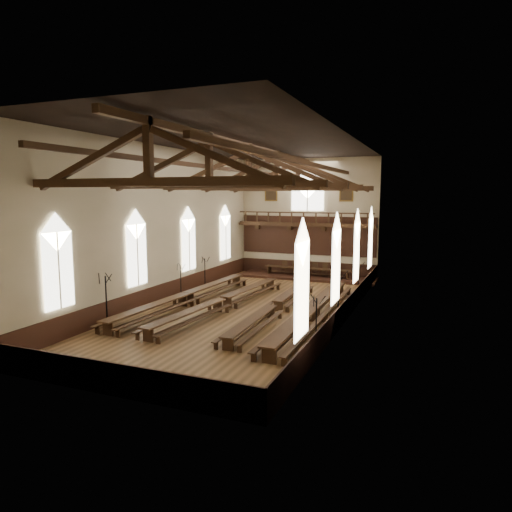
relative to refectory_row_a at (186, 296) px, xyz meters
The scene contains 21 objects.
ground 4.16m from the refectory_row_a, ahead, with size 26.00×26.00×0.00m, color brown.
room_walls 7.19m from the refectory_row_a, ahead, with size 26.00×26.00×26.00m.
wainscot_band 4.12m from the refectory_row_a, ahead, with size 12.00×26.00×1.20m.
side_windows 5.20m from the refectory_row_a, ahead, with size 11.85×19.80×4.50m.
end_window 15.52m from the refectory_row_a, 73.03° to the left, with size 2.80×0.12×3.80m.
minstrels_gallery 14.19m from the refectory_row_a, 72.75° to the left, with size 11.80×1.24×3.70m.
portraits 15.47m from the refectory_row_a, 73.03° to the left, with size 7.75×0.09×1.45m.
roof_trusses 8.68m from the refectory_row_a, ahead, with size 11.70×25.70×2.80m.
refectory_row_a is the anchor object (origin of this frame).
refectory_row_b 2.70m from the refectory_row_a, ahead, with size 2.09×14.48×0.75m.
refectory_row_c 5.96m from the refectory_row_a, ahead, with size 1.58×13.93×0.70m.
refectory_row_d 8.37m from the refectory_row_a, ahead, with size 1.67×14.98×0.81m.
dais 12.77m from the refectory_row_a, 69.03° to the left, with size 11.40×2.95×0.20m, color #32180F.
high_table 12.76m from the refectory_row_a, 69.03° to the left, with size 7.41×1.15×0.69m.
high_chairs 13.45m from the refectory_row_a, 70.15° to the left, with size 4.97×0.47×1.05m.
candelabrum_left_near 5.90m from the refectory_row_a, 104.33° to the right, with size 0.85×0.85×2.87m.
candelabrum_left_mid 2.29m from the refectory_row_a, 129.67° to the left, with size 0.64×0.72×2.33m.
candelabrum_left_far 5.40m from the refectory_row_a, 105.67° to the left, with size 0.70×0.70×2.36m.
candelabrum_right_near 10.79m from the refectory_row_a, 26.62° to the right, with size 0.72×0.72×2.43m.
candelabrum_right_mid 9.65m from the refectory_row_a, ahead, with size 0.79×0.87×2.83m.
candelabrum_right_far 11.82m from the refectory_row_a, 35.36° to the left, with size 0.71×0.70×2.39m.
Camera 1 is at (10.51, -25.05, 6.90)m, focal length 32.00 mm.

